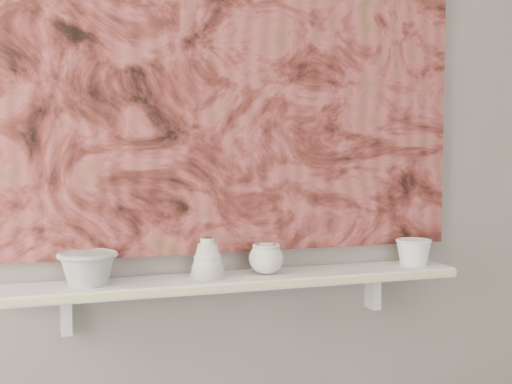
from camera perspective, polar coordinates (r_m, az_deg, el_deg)
name	(u,v)px	position (r m, az deg, el deg)	size (l,w,h in m)	color
wall_back	(227,135)	(2.19, -2.33, 4.59)	(3.60, 3.60, 0.00)	slate
shelf	(236,281)	(2.14, -1.57, -7.12)	(1.40, 0.18, 0.03)	silver
shelf_stripe	(246,287)	(2.05, -0.81, -7.60)	(1.40, 0.01, 0.02)	beige
bracket_left	(66,313)	(2.13, -14.96, -9.35)	(0.03, 0.06, 0.12)	silver
bracket_right	(373,290)	(2.40, 9.33, -7.77)	(0.03, 0.06, 0.12)	silver
painting	(228,72)	(2.19, -2.23, 9.58)	(1.50, 0.03, 1.10)	maroon
house_motif	(363,172)	(2.34, 8.53, 1.62)	(0.09, 0.00, 0.08)	black
bowl_grey	(88,268)	(2.05, -13.32, -5.93)	(0.17, 0.17, 0.10)	#9B9B98
cup_cream	(266,258)	(2.16, 0.82, -5.33)	(0.10, 0.10, 0.10)	beige
bell_vessel	(208,258)	(2.10, -3.90, -5.27)	(0.11, 0.11, 0.12)	beige
bowl_white	(414,252)	(2.37, 12.49, -4.69)	(0.12, 0.12, 0.08)	white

